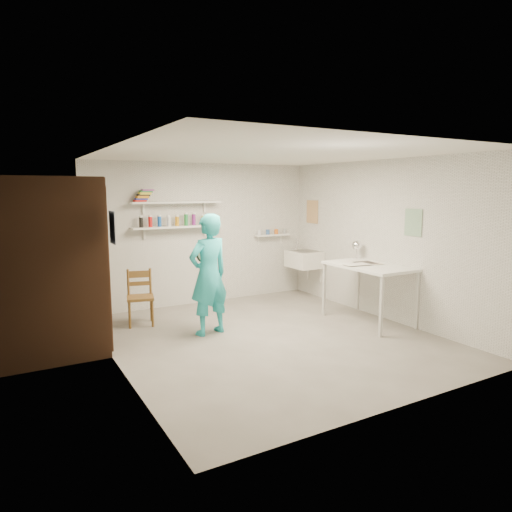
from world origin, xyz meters
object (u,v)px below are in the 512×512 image
work_table (369,294)px  desk_lamp (357,245)px  belfast_sink (304,259)px  man (209,275)px  wooden_chair (140,298)px  wall_clock (205,252)px

work_table → desk_lamp: bearing=67.6°
belfast_sink → man: 2.65m
belfast_sink → wooden_chair: belfast_sink is taller
wall_clock → wooden_chair: wall_clock is taller
wall_clock → man: bearing=-114.4°
belfast_sink → desk_lamp: 1.33m
belfast_sink → wooden_chair: (-3.09, -0.26, -0.30)m
man → wooden_chair: man is taller
man → belfast_sink: bearing=-166.8°
work_table → desk_lamp: 0.86m
belfast_sink → man: size_ratio=0.37×
man → wall_clock: bearing=-114.4°
belfast_sink → wall_clock: wall_clock is taller
belfast_sink → wooden_chair: size_ratio=0.74×
wooden_chair → desk_lamp: size_ratio=4.98×
wall_clock → desk_lamp: bearing=-20.4°
belfast_sink → work_table: bearing=-93.5°
belfast_sink → man: bearing=-154.6°
wooden_chair → belfast_sink: bearing=18.3°
man → wooden_chair: (-0.70, 0.87, -0.42)m
belfast_sink → desk_lamp: size_ratio=3.70×
wall_clock → work_table: wall_clock is taller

